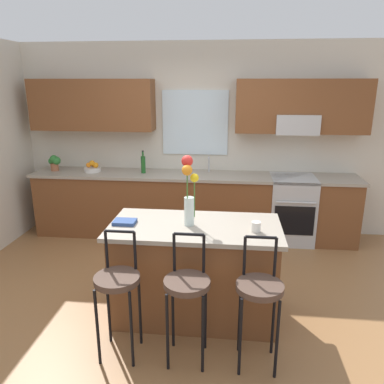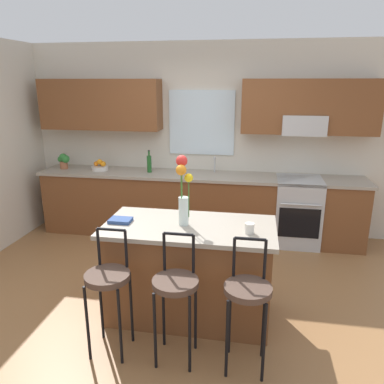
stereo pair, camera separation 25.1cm
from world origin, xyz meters
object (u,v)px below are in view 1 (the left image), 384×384
Objects in this scene: oven_range at (291,209)px; fruit_bowl_oranges at (93,168)px; kitchen_island at (195,270)px; cookbook at (125,222)px; bar_stool_middle at (187,288)px; bar_stool_near at (118,284)px; mug_ceramic at (256,227)px; flower_vase at (189,189)px; bottle_olive_oil at (143,164)px; potted_plant_small at (54,162)px; bar_stool_far at (259,292)px.

fruit_bowl_oranges is at bearing 179.43° from oven_range.
kitchen_island is 7.74× the size of cookbook.
bar_stool_middle is at bearing -114.84° from oven_range.
bar_stool_near reaches higher than mug_ceramic.
cookbook is at bearing -176.83° from flower_vase.
bar_stool_middle is at bearing -69.88° from bottle_olive_oil.
oven_range is 2.22m from kitchen_island.
bar_stool_near is at bearing -56.30° from potted_plant_small.
bar_stool_middle is 4.57× the size of potted_plant_small.
bar_stool_middle is at bearing -90.00° from kitchen_island.
kitchen_island is (-1.16, -1.90, 0.00)m from oven_range.
oven_range is 2.88× the size of bottle_olive_oil.
bottle_olive_oil is (-1.46, 2.02, 0.08)m from mug_ceramic.
oven_range is 0.88× the size of bar_stool_middle.
bar_stool_far is at bearing -44.92° from flower_vase.
kitchen_island is 0.80m from flower_vase.
bar_stool_middle is 5.21× the size of cookbook.
kitchen_island is at bearing -49.03° from fruit_bowl_oranges.
bar_stool_far is at bearing -25.61° from cookbook.
bar_stool_far is at bearing 0.00° from bar_stool_middle.
bar_stool_far is (1.10, 0.00, 0.00)m from bar_stool_near.
bar_stool_middle is at bearing -48.50° from potted_plant_small.
kitchen_island is at bearing 132.35° from bar_stool_far.
oven_range is at bearing 47.05° from cookbook.
potted_plant_small reaches higher than bar_stool_far.
mug_ceramic is (0.54, -0.10, 0.50)m from kitchen_island.
flower_vase reaches higher than bottle_olive_oil.
bar_stool_middle is (0.55, 0.00, 0.00)m from bar_stool_near.
flower_vase is at bearing -41.41° from potted_plant_small.
bar_stool_near is 1.00× the size of bar_stool_middle.
fruit_bowl_oranges is at bearing 113.93° from bar_stool_near.
flower_vase is at bearing 95.17° from bar_stool_middle.
fruit_bowl_oranges is 0.75m from bottle_olive_oil.
kitchen_island is 0.83m from bar_stool_near.
potted_plant_small is (-1.59, 1.95, 0.12)m from cookbook.
flower_vase is 3.16× the size of cookbook.
flower_vase is at bearing -49.98° from fruit_bowl_oranges.
mug_ceramic reaches higher than cookbook.
bar_stool_far reaches higher than kitchen_island.
bottle_olive_oil is at bearing 98.30° from cookbook.
bar_stool_near is at bearing -66.07° from fruit_bowl_oranges.
bar_stool_far is at bearing 0.00° from bar_stool_near.
mug_ceramic is 0.28× the size of bottle_olive_oil.
bar_stool_near is (-1.71, -2.50, 0.18)m from oven_range.
bar_stool_near is at bearing -124.32° from oven_range.
oven_range is 2.39m from flower_vase.
bar_stool_middle is at bearing -56.53° from fruit_bowl_oranges.
kitchen_island is at bearing 169.52° from mug_ceramic.
mug_ceramic is (0.54, 0.50, 0.33)m from bar_stool_middle.
bar_stool_middle is at bearing -41.72° from cookbook.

